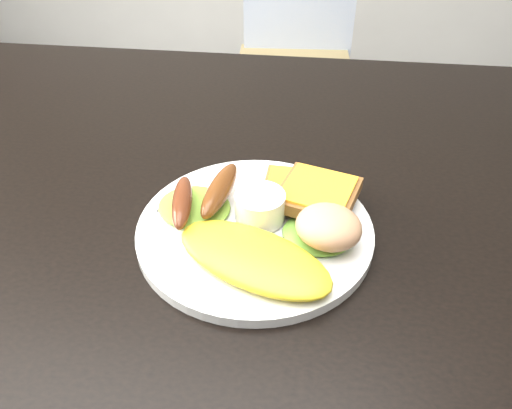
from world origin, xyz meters
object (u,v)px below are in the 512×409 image
at_px(plate, 255,229).
at_px(person, 268,99).
at_px(dining_chair, 294,73).
at_px(dining_table, 255,198).

bearing_deg(plate, person, 94.21).
bearing_deg(person, dining_chair, -76.54).
bearing_deg(plate, dining_chair, 90.61).
xyz_separation_m(dining_chair, person, (-0.03, -0.56, 0.19)).
xyz_separation_m(person, plate, (0.04, -0.54, 0.12)).
height_order(dining_chair, person, person).
height_order(dining_table, person, person).
bearing_deg(plate, dining_table, 97.00).
bearing_deg(dining_table, dining_chair, 90.05).
relative_size(person, plate, 5.13).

